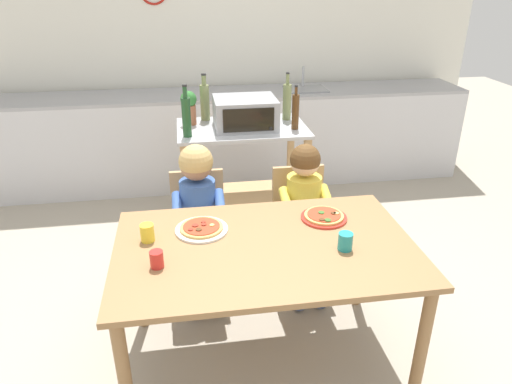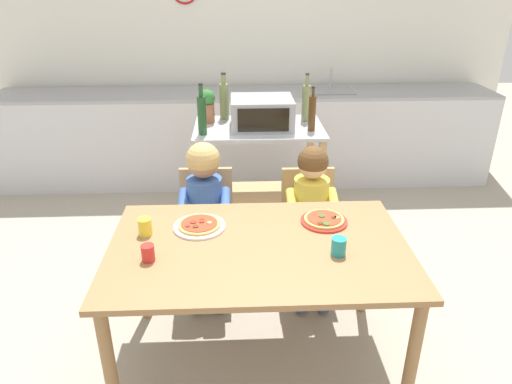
{
  "view_description": "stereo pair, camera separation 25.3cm",
  "coord_description": "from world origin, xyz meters",
  "px_view_note": "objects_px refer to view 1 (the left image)",
  "views": [
    {
      "loc": [
        -0.35,
        -1.96,
        1.98
      ],
      "look_at": [
        0.0,
        0.3,
        0.9
      ],
      "focal_mm": 33.08,
      "sensor_mm": 36.0,
      "label": 1
    },
    {
      "loc": [
        -0.1,
        -1.98,
        1.98
      ],
      "look_at": [
        0.0,
        0.3,
        0.9
      ],
      "focal_mm": 33.08,
      "sensor_mm": 36.0,
      "label": 2
    }
  ],
  "objects_px": {
    "bottle_slim_sauce": "(287,101)",
    "child_in_yellow_shirt": "(306,204)",
    "dining_table": "(265,260)",
    "drinking_cup_yellow": "(147,233)",
    "bottle_dark_olive_oil": "(186,116)",
    "bottle_tall_green_wine": "(295,111)",
    "toaster_oven": "(245,113)",
    "potted_herb_plant": "(189,106)",
    "child_in_blue_striped_shirt": "(199,205)",
    "drinking_cup_red": "(157,259)",
    "kitchen_island_cart": "(242,164)",
    "pizza_plate_white": "(202,229)",
    "pizza_plate_red_rimmed": "(324,217)",
    "dining_chair_left": "(199,224)",
    "drinking_cup_teal": "(345,241)",
    "dining_chair_right": "(300,219)",
    "bottle_squat_spirits": "(205,101)"
  },
  "relations": [
    {
      "from": "bottle_dark_olive_oil",
      "to": "child_in_yellow_shirt",
      "type": "bearing_deg",
      "value": -43.9
    },
    {
      "from": "dining_chair_left",
      "to": "pizza_plate_white",
      "type": "bearing_deg",
      "value": -90.01
    },
    {
      "from": "bottle_tall_green_wine",
      "to": "dining_chair_right",
      "type": "distance_m",
      "value": 0.83
    },
    {
      "from": "dining_chair_left",
      "to": "pizza_plate_white",
      "type": "distance_m",
      "value": 0.63
    },
    {
      "from": "dining_chair_right",
      "to": "drinking_cup_teal",
      "type": "xyz_separation_m",
      "value": [
        0.01,
        -0.82,
        0.32
      ]
    },
    {
      "from": "bottle_tall_green_wine",
      "to": "child_in_yellow_shirt",
      "type": "xyz_separation_m",
      "value": [
        -0.09,
        -0.73,
        -0.39
      ]
    },
    {
      "from": "dining_table",
      "to": "pizza_plate_red_rimmed",
      "type": "relative_size",
      "value": 5.91
    },
    {
      "from": "bottle_tall_green_wine",
      "to": "drinking_cup_yellow",
      "type": "xyz_separation_m",
      "value": [
        -1.03,
        -1.2,
        -0.25
      ]
    },
    {
      "from": "drinking_cup_yellow",
      "to": "bottle_dark_olive_oil",
      "type": "bearing_deg",
      "value": 78.38
    },
    {
      "from": "drinking_cup_red",
      "to": "drinking_cup_teal",
      "type": "bearing_deg",
      "value": 0.78
    },
    {
      "from": "child_in_yellow_shirt",
      "to": "kitchen_island_cart",
      "type": "bearing_deg",
      "value": 109.04
    },
    {
      "from": "bottle_dark_olive_oil",
      "to": "bottle_tall_green_wine",
      "type": "bearing_deg",
      "value": 3.82
    },
    {
      "from": "bottle_slim_sauce",
      "to": "dining_chair_left",
      "type": "relative_size",
      "value": 0.45
    },
    {
      "from": "bottle_tall_green_wine",
      "to": "drinking_cup_yellow",
      "type": "distance_m",
      "value": 1.6
    },
    {
      "from": "bottle_squat_spirits",
      "to": "pizza_plate_red_rimmed",
      "type": "relative_size",
      "value": 1.44
    },
    {
      "from": "toaster_oven",
      "to": "drinking_cup_teal",
      "type": "xyz_separation_m",
      "value": [
        0.28,
        -1.52,
        -0.22
      ]
    },
    {
      "from": "dining_chair_right",
      "to": "bottle_slim_sauce",
      "type": "bearing_deg",
      "value": 84.5
    },
    {
      "from": "toaster_oven",
      "to": "bottle_slim_sauce",
      "type": "height_order",
      "value": "bottle_slim_sauce"
    },
    {
      "from": "bottle_dark_olive_oil",
      "to": "drinking_cup_red",
      "type": "relative_size",
      "value": 4.52
    },
    {
      "from": "bottle_squat_spirits",
      "to": "dining_chair_right",
      "type": "relative_size",
      "value": 0.45
    },
    {
      "from": "toaster_oven",
      "to": "drinking_cup_yellow",
      "type": "bearing_deg",
      "value": -117.33
    },
    {
      "from": "potted_herb_plant",
      "to": "child_in_yellow_shirt",
      "type": "distance_m",
      "value": 1.25
    },
    {
      "from": "bottle_slim_sauce",
      "to": "child_in_yellow_shirt",
      "type": "xyz_separation_m",
      "value": [
        -0.08,
        -0.98,
        -0.4
      ]
    },
    {
      "from": "toaster_oven",
      "to": "potted_herb_plant",
      "type": "relative_size",
      "value": 1.79
    },
    {
      "from": "pizza_plate_red_rimmed",
      "to": "dining_table",
      "type": "bearing_deg",
      "value": -148.77
    },
    {
      "from": "pizza_plate_white",
      "to": "potted_herb_plant",
      "type": "bearing_deg",
      "value": 90.45
    },
    {
      "from": "drinking_cup_yellow",
      "to": "pizza_plate_red_rimmed",
      "type": "bearing_deg",
      "value": 5.33
    },
    {
      "from": "bottle_dark_olive_oil",
      "to": "child_in_yellow_shirt",
      "type": "height_order",
      "value": "bottle_dark_olive_oil"
    },
    {
      "from": "pizza_plate_white",
      "to": "pizza_plate_red_rimmed",
      "type": "bearing_deg",
      "value": 2.41
    },
    {
      "from": "toaster_oven",
      "to": "bottle_tall_green_wine",
      "type": "distance_m",
      "value": 0.37
    },
    {
      "from": "kitchen_island_cart",
      "to": "child_in_blue_striped_shirt",
      "type": "relative_size",
      "value": 0.94
    },
    {
      "from": "dining_table",
      "to": "drinking_cup_teal",
      "type": "distance_m",
      "value": 0.41
    },
    {
      "from": "dining_chair_right",
      "to": "pizza_plate_white",
      "type": "xyz_separation_m",
      "value": [
        -0.67,
        -0.53,
        0.28
      ]
    },
    {
      "from": "toaster_oven",
      "to": "child_in_blue_striped_shirt",
      "type": "height_order",
      "value": "toaster_oven"
    },
    {
      "from": "potted_herb_plant",
      "to": "drinking_cup_yellow",
      "type": "xyz_separation_m",
      "value": [
        -0.26,
        -1.44,
        -0.25
      ]
    },
    {
      "from": "bottle_dark_olive_oil",
      "to": "dining_chair_left",
      "type": "distance_m",
      "value": 0.78
    },
    {
      "from": "child_in_blue_striped_shirt",
      "to": "drinking_cup_red",
      "type": "distance_m",
      "value": 0.78
    },
    {
      "from": "dining_chair_left",
      "to": "drinking_cup_yellow",
      "type": "height_order",
      "value": "drinking_cup_yellow"
    },
    {
      "from": "toaster_oven",
      "to": "bottle_slim_sauce",
      "type": "distance_m",
      "value": 0.39
    },
    {
      "from": "child_in_blue_striped_shirt",
      "to": "pizza_plate_red_rimmed",
      "type": "height_order",
      "value": "child_in_blue_striped_shirt"
    },
    {
      "from": "bottle_slim_sauce",
      "to": "dining_table",
      "type": "height_order",
      "value": "bottle_slim_sauce"
    },
    {
      "from": "pizza_plate_white",
      "to": "drinking_cup_yellow",
      "type": "xyz_separation_m",
      "value": [
        -0.27,
        -0.06,
        0.03
      ]
    },
    {
      "from": "child_in_blue_striped_shirt",
      "to": "drinking_cup_red",
      "type": "bearing_deg",
      "value": -106.3
    },
    {
      "from": "pizza_plate_red_rimmed",
      "to": "drinking_cup_teal",
      "type": "xyz_separation_m",
      "value": [
        0.01,
        -0.32,
        0.03
      ]
    },
    {
      "from": "toaster_oven",
      "to": "pizza_plate_red_rimmed",
      "type": "distance_m",
      "value": 1.26
    },
    {
      "from": "potted_herb_plant",
      "to": "pizza_plate_white",
      "type": "xyz_separation_m",
      "value": [
        0.01,
        -1.38,
        -0.28
      ]
    },
    {
      "from": "bottle_slim_sauce",
      "to": "kitchen_island_cart",
      "type": "bearing_deg",
      "value": -159.88
    },
    {
      "from": "toaster_oven",
      "to": "dining_chair_left",
      "type": "relative_size",
      "value": 0.56
    },
    {
      "from": "pizza_plate_red_rimmed",
      "to": "drinking_cup_red",
      "type": "height_order",
      "value": "drinking_cup_red"
    },
    {
      "from": "dining_table",
      "to": "drinking_cup_red",
      "type": "xyz_separation_m",
      "value": [
        -0.52,
        -0.11,
        0.13
      ]
    }
  ]
}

